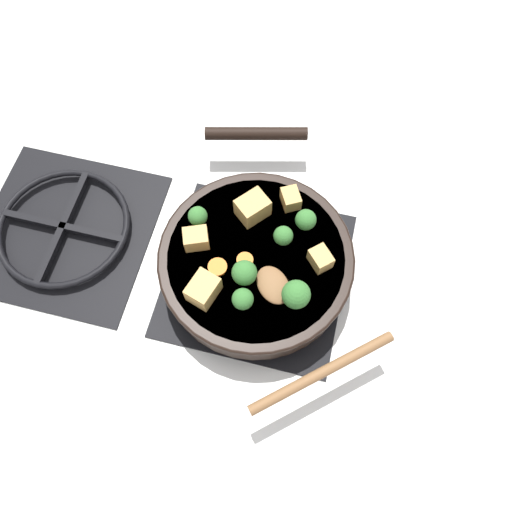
% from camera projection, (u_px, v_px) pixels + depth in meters
% --- Properties ---
extents(ground_plane, '(2.40, 2.40, 0.00)m').
position_uv_depth(ground_plane, '(256.00, 275.00, 0.89)').
color(ground_plane, silver).
extents(front_burner_grate, '(0.31, 0.31, 0.03)m').
position_uv_depth(front_burner_grate, '(256.00, 272.00, 0.87)').
color(front_burner_grate, black).
rests_on(front_burner_grate, ground_plane).
extents(rear_burner_grate, '(0.31, 0.31, 0.03)m').
position_uv_depth(rear_burner_grate, '(65.00, 228.00, 0.91)').
color(rear_burner_grate, black).
rests_on(rear_burner_grate, ground_plane).
extents(skillet_pan, '(0.44, 0.32, 0.06)m').
position_uv_depth(skillet_pan, '(256.00, 261.00, 0.83)').
color(skillet_pan, black).
rests_on(skillet_pan, front_burner_grate).
extents(wooden_spoon, '(0.24, 0.24, 0.02)m').
position_uv_depth(wooden_spoon, '(300.00, 333.00, 0.75)').
color(wooden_spoon, brown).
rests_on(wooden_spoon, skillet_pan).
extents(tofu_cube_center_large, '(0.04, 0.04, 0.03)m').
position_uv_depth(tofu_cube_center_large, '(291.00, 199.00, 0.84)').
color(tofu_cube_center_large, tan).
rests_on(tofu_cube_center_large, skillet_pan).
extents(tofu_cube_near_handle, '(0.06, 0.05, 0.04)m').
position_uv_depth(tofu_cube_near_handle, '(203.00, 290.00, 0.77)').
color(tofu_cube_near_handle, tan).
rests_on(tofu_cube_near_handle, skillet_pan).
extents(tofu_cube_east_chunk, '(0.04, 0.05, 0.03)m').
position_uv_depth(tofu_cube_east_chunk, '(197.00, 236.00, 0.81)').
color(tofu_cube_east_chunk, tan).
rests_on(tofu_cube_east_chunk, skillet_pan).
extents(tofu_cube_west_chunk, '(0.06, 0.06, 0.04)m').
position_uv_depth(tofu_cube_west_chunk, '(253.00, 208.00, 0.82)').
color(tofu_cube_west_chunk, tan).
rests_on(tofu_cube_west_chunk, skillet_pan).
extents(tofu_cube_back_piece, '(0.05, 0.05, 0.03)m').
position_uv_depth(tofu_cube_back_piece, '(320.00, 259.00, 0.79)').
color(tofu_cube_back_piece, tan).
rests_on(tofu_cube_back_piece, skillet_pan).
extents(broccoli_floret_near_spoon, '(0.03, 0.03, 0.04)m').
position_uv_depth(broccoli_floret_near_spoon, '(243.00, 299.00, 0.76)').
color(broccoli_floret_near_spoon, '#709956').
rests_on(broccoli_floret_near_spoon, skillet_pan).
extents(broccoli_floret_center_top, '(0.04, 0.04, 0.05)m').
position_uv_depth(broccoli_floret_center_top, '(244.00, 273.00, 0.77)').
color(broccoli_floret_center_top, '#709956').
rests_on(broccoli_floret_center_top, skillet_pan).
extents(broccoli_floret_east_rim, '(0.03, 0.03, 0.04)m').
position_uv_depth(broccoli_floret_east_rim, '(198.00, 216.00, 0.81)').
color(broccoli_floret_east_rim, '#709956').
rests_on(broccoli_floret_east_rim, skillet_pan).
extents(broccoli_floret_west_rim, '(0.03, 0.03, 0.04)m').
position_uv_depth(broccoli_floret_west_rim, '(306.00, 220.00, 0.81)').
color(broccoli_floret_west_rim, '#709956').
rests_on(broccoli_floret_west_rim, skillet_pan).
extents(broccoli_floret_north_edge, '(0.04, 0.04, 0.05)m').
position_uv_depth(broccoli_floret_north_edge, '(296.00, 294.00, 0.75)').
color(broccoli_floret_north_edge, '#709956').
rests_on(broccoli_floret_north_edge, skillet_pan).
extents(broccoli_floret_south_cluster, '(0.03, 0.03, 0.04)m').
position_uv_depth(broccoli_floret_south_cluster, '(283.00, 236.00, 0.80)').
color(broccoli_floret_south_cluster, '#709956').
rests_on(broccoli_floret_south_cluster, skillet_pan).
extents(carrot_slice_orange_thin, '(0.03, 0.03, 0.01)m').
position_uv_depth(carrot_slice_orange_thin, '(217.00, 267.00, 0.80)').
color(carrot_slice_orange_thin, orange).
rests_on(carrot_slice_orange_thin, skillet_pan).
extents(carrot_slice_near_center, '(0.03, 0.03, 0.01)m').
position_uv_depth(carrot_slice_near_center, '(245.00, 260.00, 0.80)').
color(carrot_slice_near_center, orange).
rests_on(carrot_slice_near_center, skillet_pan).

